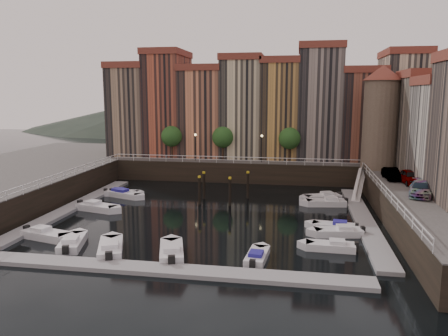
% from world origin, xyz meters
% --- Properties ---
extents(ground, '(200.00, 200.00, 0.00)m').
position_xyz_m(ground, '(0.00, 0.00, 0.00)').
color(ground, black).
rests_on(ground, ground).
extents(quay_far, '(80.00, 20.00, 3.00)m').
position_xyz_m(quay_far, '(0.00, 26.00, 1.50)').
color(quay_far, black).
rests_on(quay_far, ground).
extents(dock_left, '(2.00, 28.00, 0.35)m').
position_xyz_m(dock_left, '(-16.20, -1.00, 0.17)').
color(dock_left, gray).
rests_on(dock_left, ground).
extents(dock_right, '(2.00, 28.00, 0.35)m').
position_xyz_m(dock_right, '(16.20, -1.00, 0.17)').
color(dock_right, gray).
rests_on(dock_right, ground).
extents(dock_near, '(30.00, 2.00, 0.35)m').
position_xyz_m(dock_near, '(0.00, -17.00, 0.17)').
color(dock_near, gray).
rests_on(dock_near, ground).
extents(mountains, '(145.00, 100.00, 18.00)m').
position_xyz_m(mountains, '(1.72, 110.00, 7.92)').
color(mountains, '#2D382D').
rests_on(mountains, ground).
extents(far_terrace, '(48.70, 10.30, 17.50)m').
position_xyz_m(far_terrace, '(3.31, 23.50, 10.95)').
color(far_terrace, '#95795F').
rests_on(far_terrace, quay_far).
extents(corner_tower, '(5.20, 5.20, 13.80)m').
position_xyz_m(corner_tower, '(20.00, 14.50, 10.19)').
color(corner_tower, '#6B5B4C').
rests_on(corner_tower, quay_right).
extents(promenade_trees, '(21.20, 3.20, 5.20)m').
position_xyz_m(promenade_trees, '(-1.33, 18.20, 6.58)').
color(promenade_trees, black).
rests_on(promenade_trees, quay_far).
extents(street_lamps, '(10.36, 0.36, 4.18)m').
position_xyz_m(street_lamps, '(-1.00, 17.20, 5.90)').
color(street_lamps, black).
rests_on(street_lamps, quay_far).
extents(railings, '(36.08, 34.04, 0.52)m').
position_xyz_m(railings, '(0.00, 4.88, 3.79)').
color(railings, white).
rests_on(railings, ground).
extents(gangway, '(2.78, 8.32, 3.73)m').
position_xyz_m(gangway, '(17.10, 10.00, 1.92)').
color(gangway, white).
rests_on(gangway, ground).
extents(mooring_pilings, '(5.77, 4.50, 3.78)m').
position_xyz_m(mooring_pilings, '(0.06, 4.80, 1.65)').
color(mooring_pilings, black).
rests_on(mooring_pilings, ground).
extents(boat_left_0, '(5.07, 2.88, 1.14)m').
position_xyz_m(boat_left_0, '(-13.30, -11.51, 0.38)').
color(boat_left_0, silver).
rests_on(boat_left_0, ground).
extents(boat_left_2, '(5.23, 2.96, 1.17)m').
position_xyz_m(boat_left_2, '(-13.08, -1.61, 0.39)').
color(boat_left_2, silver).
rests_on(boat_left_2, ground).
extents(boat_left_3, '(4.90, 3.18, 1.10)m').
position_xyz_m(boat_left_3, '(-12.43, 5.05, 0.37)').
color(boat_left_3, silver).
rests_on(boat_left_3, ground).
extents(boat_left_4, '(4.60, 1.84, 1.05)m').
position_xyz_m(boat_left_4, '(-13.23, 5.78, 0.35)').
color(boat_left_4, silver).
rests_on(boat_left_4, ground).
extents(boat_right_0, '(4.35, 1.68, 0.99)m').
position_xyz_m(boat_right_0, '(12.34, -10.14, 0.33)').
color(boat_right_0, silver).
rests_on(boat_right_0, ground).
extents(boat_right_1, '(4.76, 2.40, 1.07)m').
position_xyz_m(boat_right_1, '(13.33, -6.13, 0.36)').
color(boat_right_1, silver).
rests_on(boat_right_1, ground).
extents(boat_right_2, '(4.45, 2.12, 1.00)m').
position_xyz_m(boat_right_2, '(13.06, -4.35, 0.34)').
color(boat_right_2, silver).
rests_on(boat_right_2, ground).
extents(boat_right_3, '(4.95, 2.41, 1.11)m').
position_xyz_m(boat_right_3, '(12.84, 5.06, 0.37)').
color(boat_right_3, silver).
rests_on(boat_right_3, ground).
extents(boat_right_4, '(4.81, 3.22, 1.09)m').
position_xyz_m(boat_right_4, '(12.57, 7.78, 0.37)').
color(boat_right_4, silver).
rests_on(boat_right_4, ground).
extents(boat_near_0, '(2.93, 4.94, 1.11)m').
position_xyz_m(boat_near_0, '(-9.75, -13.15, 0.37)').
color(boat_near_0, silver).
rests_on(boat_near_0, ground).
extents(boat_near_1, '(3.54, 5.29, 1.20)m').
position_xyz_m(boat_near_1, '(-5.85, -13.97, 0.40)').
color(boat_near_1, silver).
rests_on(boat_near_1, ground).
extents(boat_near_2, '(3.17, 5.26, 1.18)m').
position_xyz_m(boat_near_2, '(-0.63, -13.86, 0.40)').
color(boat_near_2, silver).
rests_on(boat_near_2, ground).
extents(boat_near_3, '(1.82, 4.20, 0.95)m').
position_xyz_m(boat_near_3, '(6.32, -13.54, 0.32)').
color(boat_near_3, silver).
rests_on(boat_near_3, ground).
extents(car_a, '(2.28, 4.79, 1.58)m').
position_xyz_m(car_a, '(21.80, 4.34, 3.79)').
color(car_a, gray).
rests_on(car_a, quay_right).
extents(car_b, '(1.73, 4.25, 1.37)m').
position_xyz_m(car_b, '(20.22, 6.56, 3.69)').
color(car_b, gray).
rests_on(car_b, quay_right).
extents(car_c, '(3.23, 5.31, 1.44)m').
position_xyz_m(car_c, '(21.33, -1.65, 3.72)').
color(car_c, gray).
rests_on(car_c, quay_right).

